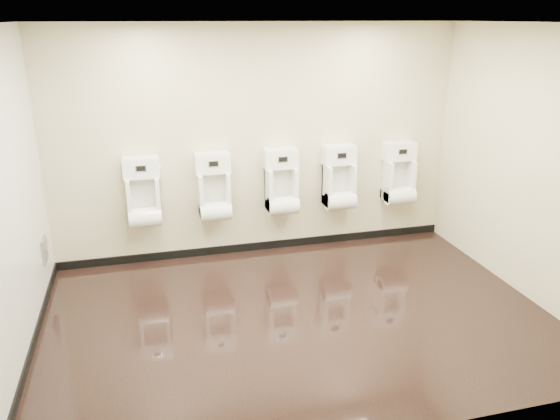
# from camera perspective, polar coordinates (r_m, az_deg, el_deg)

# --- Properties ---
(ground) EXTENTS (5.00, 3.50, 0.00)m
(ground) POSITION_cam_1_polar(r_m,az_deg,el_deg) (5.60, 1.92, -11.06)
(ground) COLOR black
(ground) RESTS_ON ground
(ceiling) EXTENTS (5.00, 3.50, 0.00)m
(ceiling) POSITION_cam_1_polar(r_m,az_deg,el_deg) (4.82, 2.31, 18.97)
(ceiling) COLOR silver
(back_wall) EXTENTS (5.00, 0.02, 2.80)m
(back_wall) POSITION_cam_1_polar(r_m,az_deg,el_deg) (6.67, -2.22, 6.99)
(back_wall) COLOR beige
(back_wall) RESTS_ON ground
(front_wall) EXTENTS (5.00, 0.02, 2.80)m
(front_wall) POSITION_cam_1_polar(r_m,az_deg,el_deg) (3.49, 10.33, -5.26)
(front_wall) COLOR beige
(front_wall) RESTS_ON ground
(left_wall) EXTENTS (0.02, 3.50, 2.80)m
(left_wall) POSITION_cam_1_polar(r_m,az_deg,el_deg) (4.96, -26.80, 0.41)
(left_wall) COLOR beige
(left_wall) RESTS_ON ground
(right_wall) EXTENTS (0.02, 3.50, 2.80)m
(right_wall) POSITION_cam_1_polar(r_m,az_deg,el_deg) (6.20, 24.88, 4.22)
(right_wall) COLOR beige
(right_wall) RESTS_ON ground
(tile_overlay_left) EXTENTS (0.01, 3.50, 2.80)m
(tile_overlay_left) POSITION_cam_1_polar(r_m,az_deg,el_deg) (4.96, -26.74, 0.42)
(tile_overlay_left) COLOR silver
(tile_overlay_left) RESTS_ON ground
(skirting_back) EXTENTS (5.00, 0.02, 0.10)m
(skirting_back) POSITION_cam_1_polar(r_m,az_deg,el_deg) (7.08, -2.06, -3.76)
(skirting_back) COLOR black
(skirting_back) RESTS_ON ground
(skirting_left) EXTENTS (0.02, 3.50, 0.10)m
(skirting_left) POSITION_cam_1_polar(r_m,az_deg,el_deg) (5.50, -24.50, -12.97)
(skirting_left) COLOR black
(skirting_left) RESTS_ON ground
(access_panel) EXTENTS (0.04, 0.25, 0.25)m
(access_panel) POSITION_cam_1_polar(r_m,az_deg,el_deg) (6.36, -23.39, -3.81)
(access_panel) COLOR #9E9EA3
(access_panel) RESTS_ON left_wall
(urinal_0) EXTENTS (0.42, 0.32, 0.79)m
(urinal_0) POSITION_cam_1_polar(r_m,az_deg,el_deg) (6.53, -14.08, 1.31)
(urinal_0) COLOR white
(urinal_0) RESTS_ON back_wall
(urinal_1) EXTENTS (0.42, 0.32, 0.79)m
(urinal_1) POSITION_cam_1_polar(r_m,az_deg,el_deg) (6.58, -6.91, 1.91)
(urinal_1) COLOR white
(urinal_1) RESTS_ON back_wall
(urinal_2) EXTENTS (0.42, 0.32, 0.79)m
(urinal_2) POSITION_cam_1_polar(r_m,az_deg,el_deg) (6.73, 0.18, 2.46)
(urinal_2) COLOR white
(urinal_2) RESTS_ON back_wall
(urinal_3) EXTENTS (0.42, 0.32, 0.79)m
(urinal_3) POSITION_cam_1_polar(r_m,az_deg,el_deg) (6.95, 6.21, 2.91)
(urinal_3) COLOR white
(urinal_3) RESTS_ON back_wall
(urinal_4) EXTENTS (0.42, 0.32, 0.79)m
(urinal_4) POSITION_cam_1_polar(r_m,az_deg,el_deg) (7.28, 12.31, 3.33)
(urinal_4) COLOR white
(urinal_4) RESTS_ON back_wall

